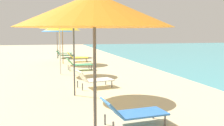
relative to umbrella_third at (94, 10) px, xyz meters
The scene contains 11 objects.
umbrella_third is the anchor object (origin of this frame).
lounger_third_shoreside 2.65m from the umbrella_third, 50.42° to the left, with size 1.46×0.77×0.62m.
umbrella_fourth 4.39m from the umbrella_third, 87.91° to the left, with size 2.08×2.08×2.83m.
lounger_fourth_shoreside 5.87m from the umbrella_third, 79.86° to the left, with size 1.39×0.88×0.66m.
umbrella_fifth 8.78m from the umbrella_third, 90.07° to the left, with size 1.85×1.85×2.65m.
lounger_fifth_shoreside 10.23m from the umbrella_third, 84.19° to the left, with size 1.38×0.71×0.64m.
umbrella_sixth 13.04m from the umbrella_third, 88.22° to the left, with size 2.28×2.28×2.58m.
lounger_sixth_shoreside 14.15m from the umbrella_third, 84.27° to the left, with size 1.41×0.74×0.65m.
umbrella_farthest 17.66m from the umbrella_third, 89.03° to the left, with size 2.42×2.42×2.64m.
lounger_farthest_shoreside 18.99m from the umbrella_third, 87.22° to the left, with size 1.22×0.58×0.56m.
lounger_farthest_inland 16.80m from the umbrella_third, 87.34° to the left, with size 1.37×0.81×0.58m.
Camera 1 is at (-1.48, 5.08, 2.03)m, focal length 43.31 mm.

